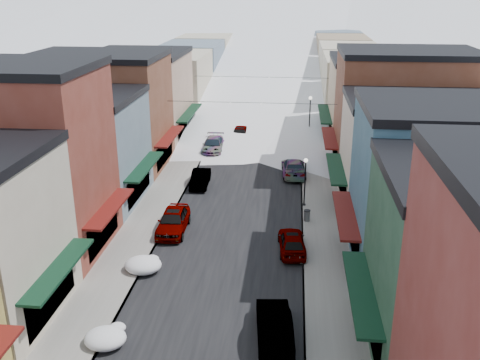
% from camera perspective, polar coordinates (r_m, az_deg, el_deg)
% --- Properties ---
extents(road, '(10.00, 160.00, 0.01)m').
position_cam_1_polar(road, '(72.66, 2.43, 6.72)').
color(road, black).
rests_on(road, ground).
extents(sidewalk_left, '(3.20, 160.00, 0.15)m').
position_cam_1_polar(sidewalk_left, '(73.31, -2.76, 6.89)').
color(sidewalk_left, gray).
rests_on(sidewalk_left, ground).
extents(sidewalk_right, '(3.20, 160.00, 0.15)m').
position_cam_1_polar(sidewalk_right, '(72.57, 7.68, 6.60)').
color(sidewalk_right, gray).
rests_on(sidewalk_right, ground).
extents(curb_left, '(0.10, 160.00, 0.15)m').
position_cam_1_polar(curb_left, '(73.10, -1.55, 6.87)').
color(curb_left, slate).
rests_on(curb_left, ground).
extents(curb_right, '(0.10, 160.00, 0.15)m').
position_cam_1_polar(curb_right, '(72.53, 6.45, 6.64)').
color(curb_right, slate).
rests_on(curb_right, ground).
extents(bldg_l_brick_near, '(12.30, 8.20, 12.50)m').
position_cam_1_polar(bldg_l_brick_near, '(37.33, -22.94, 1.93)').
color(bldg_l_brick_near, maroon).
rests_on(bldg_l_brick_near, ground).
extents(bldg_l_grayblue, '(11.30, 9.20, 9.00)m').
position_cam_1_polar(bldg_l_grayblue, '(44.90, -17.10, 3.22)').
color(bldg_l_grayblue, slate).
rests_on(bldg_l_grayblue, ground).
extents(bldg_l_brick_far, '(13.30, 9.20, 11.00)m').
position_cam_1_polar(bldg_l_brick_far, '(53.11, -14.59, 7.13)').
color(bldg_l_brick_far, brown).
rests_on(bldg_l_brick_far, ground).
extents(bldg_l_tan, '(11.30, 11.20, 10.00)m').
position_cam_1_polar(bldg_l_tan, '(62.19, -10.57, 8.81)').
color(bldg_l_tan, tan).
rests_on(bldg_l_tan, ground).
extents(bldg_r_blue, '(11.30, 9.20, 10.50)m').
position_cam_1_polar(bldg_r_blue, '(34.85, 20.59, -0.74)').
color(bldg_r_blue, '#325A72').
rests_on(bldg_r_blue, ground).
extents(bldg_r_cream, '(12.30, 9.20, 9.00)m').
position_cam_1_polar(bldg_r_cream, '(43.48, 18.33, 2.54)').
color(bldg_r_cream, beige).
rests_on(bldg_r_cream, ground).
extents(bldg_r_brick_far, '(13.30, 9.20, 11.50)m').
position_cam_1_polar(bldg_r_brick_far, '(51.79, 17.04, 6.85)').
color(bldg_r_brick_far, brown).
rests_on(bldg_r_brick_far, ground).
extents(bldg_r_tan, '(11.30, 11.20, 9.50)m').
position_cam_1_polar(bldg_r_tan, '(61.45, 14.35, 8.15)').
color(bldg_r_tan, tan).
rests_on(bldg_r_tan, ground).
extents(distant_blocks, '(34.00, 55.00, 8.00)m').
position_cam_1_polar(distant_blocks, '(94.52, 3.34, 12.32)').
color(distant_blocks, gray).
rests_on(distant_blocks, ground).
extents(overhead_cables, '(16.40, 15.04, 0.04)m').
position_cam_1_polar(overhead_cables, '(59.16, 1.77, 9.75)').
color(overhead_cables, black).
rests_on(overhead_cables, ground).
extents(car_silver_sedan, '(2.12, 5.01, 1.69)m').
position_cam_1_polar(car_silver_sedan, '(39.04, -7.14, -4.32)').
color(car_silver_sedan, gray).
rests_on(car_silver_sedan, ground).
extents(car_dark_hatch, '(1.63, 4.25, 1.38)m').
position_cam_1_polar(car_dark_hatch, '(47.55, -4.26, 0.17)').
color(car_dark_hatch, black).
rests_on(car_dark_hatch, ground).
extents(car_silver_wagon, '(2.32, 5.38, 1.54)m').
position_cam_1_polar(car_silver_wagon, '(57.12, -2.88, 3.74)').
color(car_silver_wagon, gray).
rests_on(car_silver_wagon, ground).
extents(car_green_sedan, '(2.19, 5.01, 1.60)m').
position_cam_1_polar(car_green_sedan, '(27.88, 3.68, -15.24)').
color(car_green_sedan, black).
rests_on(car_green_sedan, ground).
extents(car_gray_suv, '(2.12, 4.45, 1.47)m').
position_cam_1_polar(car_gray_suv, '(36.14, 5.57, -6.55)').
color(car_gray_suv, gray).
rests_on(car_gray_suv, ground).
extents(car_black_sedan, '(2.51, 5.50, 1.56)m').
position_cam_1_polar(car_black_sedan, '(50.27, 5.74, 1.35)').
color(car_black_sedan, black).
rests_on(car_black_sedan, ground).
extents(car_lane_silver, '(2.03, 4.85, 1.64)m').
position_cam_1_polar(car_lane_silver, '(61.26, 0.02, 4.96)').
color(car_lane_silver, '#999BA0').
rests_on(car_lane_silver, ground).
extents(car_lane_white, '(2.30, 4.90, 1.36)m').
position_cam_1_polar(car_lane_white, '(77.30, 3.32, 8.04)').
color(car_lane_white, white).
rests_on(car_lane_white, ground).
extents(trash_can, '(0.50, 0.50, 0.85)m').
position_cam_1_polar(trash_can, '(40.54, 7.15, -3.76)').
color(trash_can, slate).
rests_on(trash_can, sidewalk_right).
extents(streetlamp_near, '(0.33, 0.33, 3.96)m').
position_cam_1_polar(streetlamp_near, '(42.57, 6.97, 0.43)').
color(streetlamp_near, black).
rests_on(streetlamp_near, sidewalk_right).
extents(streetlamp_far, '(0.40, 0.40, 4.83)m').
position_cam_1_polar(streetlamp_far, '(62.02, 7.47, 7.24)').
color(streetlamp_far, black).
rests_on(streetlamp_far, sidewalk_right).
extents(snow_pile_near, '(2.11, 2.50, 0.89)m').
position_cam_1_polar(snow_pile_near, '(28.47, -14.07, -15.97)').
color(snow_pile_near, white).
rests_on(snow_pile_near, ground).
extents(snow_pile_mid, '(2.31, 2.62, 0.98)m').
position_cam_1_polar(snow_pile_mid, '(34.30, -10.21, -8.86)').
color(snow_pile_mid, white).
rests_on(snow_pile_mid, ground).
extents(snow_pile_far, '(2.12, 2.51, 0.90)m').
position_cam_1_polar(snow_pile_far, '(57.43, -2.83, 3.48)').
color(snow_pile_far, white).
rests_on(snow_pile_far, ground).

